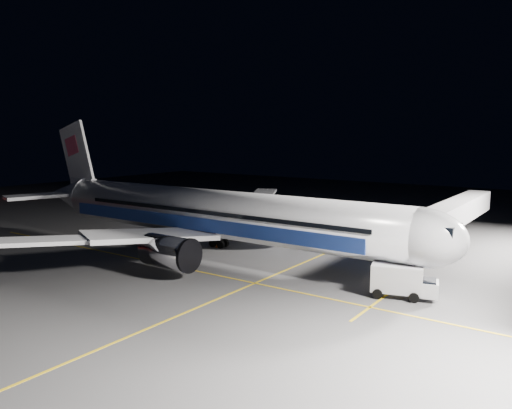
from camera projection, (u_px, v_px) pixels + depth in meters
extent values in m
plane|color=#4C4C4F|center=(216.00, 257.00, 59.83)|extent=(200.00, 200.00, 0.00)
cube|color=gold|center=(287.00, 270.00, 54.15)|extent=(0.25, 80.00, 0.01)
cube|color=gold|center=(181.00, 268.00, 54.97)|extent=(70.00, 0.25, 0.01)
cube|color=gold|center=(426.00, 267.00, 55.43)|extent=(0.25, 40.00, 0.01)
cylinder|color=silver|center=(215.00, 213.00, 59.09)|extent=(48.00, 5.60, 5.60)
ellipsoid|color=silver|center=(418.00, 237.00, 45.44)|extent=(8.96, 5.60, 5.60)
cube|color=black|center=(445.00, 229.00, 43.99)|extent=(2.20, 3.40, 0.90)
cone|color=silver|center=(70.00, 194.00, 75.24)|extent=(9.00, 5.49, 5.49)
cube|color=#213D99|center=(223.00, 217.00, 62.03)|extent=(42.24, 0.25, 1.50)
cube|color=#213D99|center=(193.00, 223.00, 57.53)|extent=(42.24, 0.25, 1.50)
cube|color=silver|center=(239.00, 216.00, 67.22)|extent=(11.36, 15.23, 1.53)
cube|color=silver|center=(151.00, 235.00, 54.25)|extent=(11.36, 15.23, 1.53)
cube|color=silver|center=(261.00, 197.00, 80.07)|extent=(8.57, 13.22, 1.31)
cube|color=silver|center=(14.00, 242.00, 46.83)|extent=(8.57, 13.22, 1.31)
cube|color=silver|center=(100.00, 189.00, 79.13)|extent=(6.20, 9.67, 0.45)
cube|color=silver|center=(39.00, 196.00, 70.70)|extent=(6.20, 9.67, 0.45)
cube|color=white|center=(77.00, 155.00, 73.10)|extent=(7.53, 0.40, 10.28)
cube|color=#E34D6F|center=(73.00, 146.00, 73.36)|extent=(3.22, 0.55, 3.22)
cylinder|color=#B7B7BF|center=(266.00, 226.00, 66.09)|extent=(5.60, 3.40, 3.40)
cylinder|color=#B7B7BF|center=(169.00, 252.00, 51.50)|extent=(5.60, 3.40, 3.40)
cylinder|color=#9999A0|center=(380.00, 274.00, 48.00)|extent=(0.26, 0.26, 2.50)
cylinder|color=black|center=(379.00, 282.00, 48.12)|extent=(0.90, 0.70, 0.90)
cylinder|color=#9999A0|center=(219.00, 238.00, 64.85)|extent=(0.26, 0.26, 2.50)
cylinder|color=#9999A0|center=(172.00, 250.00, 57.88)|extent=(0.26, 0.26, 2.50)
cylinder|color=black|center=(219.00, 243.00, 64.95)|extent=(1.10, 1.60, 1.10)
cylinder|color=black|center=(172.00, 256.00, 57.97)|extent=(1.10, 1.60, 1.10)
cube|color=#B2B2B7|center=(451.00, 214.00, 62.93)|extent=(3.00, 33.90, 2.80)
cube|color=#B2B2B7|center=(411.00, 235.00, 50.08)|extent=(3.60, 3.20, 3.40)
cylinder|color=#9999A0|center=(409.00, 264.00, 50.51)|extent=(0.70, 0.70, 3.10)
cylinder|color=black|center=(406.00, 278.00, 49.95)|extent=(0.70, 0.30, 0.70)
cylinder|color=black|center=(412.00, 274.00, 51.41)|extent=(0.70, 0.30, 0.70)
sphere|color=#FF140A|center=(33.00, 196.00, 116.94)|extent=(0.44, 0.44, 0.44)
sphere|color=#FF140A|center=(71.00, 192.00, 125.05)|extent=(0.44, 0.44, 0.44)
cube|color=silver|center=(397.00, 278.00, 44.96)|extent=(4.89, 3.33, 2.45)
cube|color=silver|center=(428.00, 289.00, 44.16)|extent=(2.28, 2.51, 1.34)
cube|color=black|center=(428.00, 282.00, 44.08)|extent=(1.79, 2.18, 0.56)
cylinder|color=black|center=(415.00, 290.00, 45.71)|extent=(0.93, 0.50, 0.89)
cylinder|color=black|center=(414.00, 298.00, 43.53)|extent=(0.93, 0.50, 0.89)
cylinder|color=black|center=(380.00, 287.00, 46.75)|extent=(0.93, 0.50, 0.89)
cylinder|color=black|center=(377.00, 294.00, 44.57)|extent=(0.93, 0.50, 0.89)
cube|color=black|center=(293.00, 230.00, 72.42)|extent=(2.41, 1.55, 1.08)
cube|color=black|center=(293.00, 226.00, 72.33)|extent=(1.01, 1.01, 0.59)
sphere|color=#FFF2CC|center=(288.00, 231.00, 72.06)|extent=(0.26, 0.26, 0.26)
sphere|color=#FFF2CC|center=(294.00, 232.00, 71.52)|extent=(0.26, 0.26, 0.26)
cylinder|color=black|center=(301.00, 233.00, 72.70)|extent=(0.60, 0.24, 0.59)
cylinder|color=black|center=(296.00, 235.00, 71.32)|extent=(0.60, 0.24, 0.59)
cylinder|color=black|center=(291.00, 232.00, 73.66)|extent=(0.60, 0.24, 0.59)
cylinder|color=black|center=(285.00, 234.00, 72.27)|extent=(0.60, 0.24, 0.59)
cone|color=#FF5B0A|center=(305.00, 242.00, 66.86)|extent=(0.37, 0.37, 0.56)
cone|color=#FF5B0A|center=(217.00, 245.00, 64.78)|extent=(0.39, 0.39, 0.59)
cone|color=#FF5B0A|center=(189.00, 240.00, 67.58)|extent=(0.44, 0.44, 0.66)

